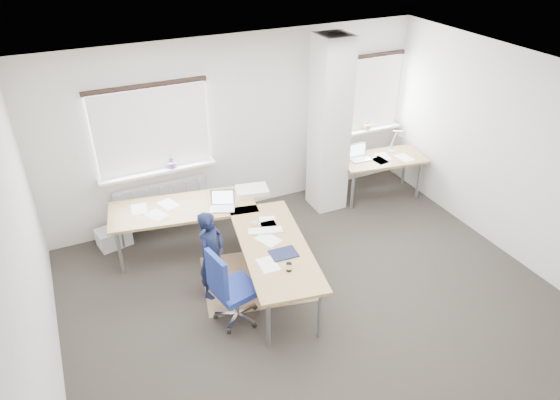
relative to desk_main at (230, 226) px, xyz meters
name	(u,v)px	position (x,y,z in m)	size (l,w,h in m)	color
ground	(312,297)	(0.72, -1.01, -0.69)	(6.00, 6.00, 0.00)	#292621
room_shell	(312,158)	(0.90, -0.55, 1.05)	(6.04, 5.04, 2.82)	beige
floor_mat	(258,278)	(0.24, -0.36, -0.69)	(1.46, 1.23, 0.01)	#906E4E
white_crate	(114,237)	(-1.38, 1.24, -0.56)	(0.45, 0.32, 0.27)	white
desk_main	(230,226)	(0.00, 0.00, 0.00)	(2.40, 2.98, 0.96)	olive
desk_side	(382,160)	(2.96, 0.80, -0.01)	(1.49, 0.91, 1.22)	olive
task_chair	(233,302)	(-0.33, -0.96, -0.40)	(0.58, 0.57, 1.05)	navy
person	(212,255)	(-0.38, -0.38, -0.09)	(0.44, 0.29, 1.21)	black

